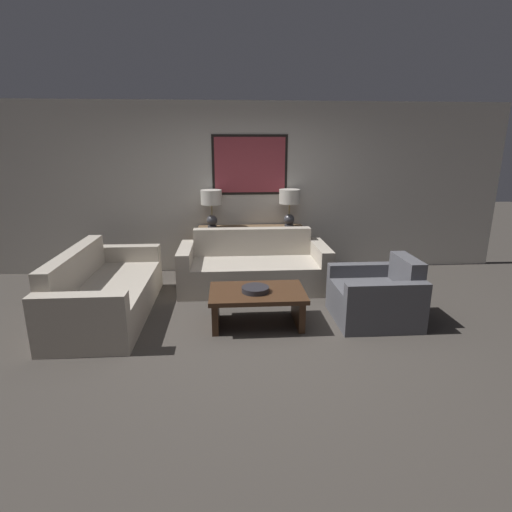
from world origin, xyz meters
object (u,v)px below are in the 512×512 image
Objects in this scene: table_lamp_right at (289,201)px; armchair_near_back_wall at (376,298)px; table_lamp_left at (211,202)px; couch_by_back_wall at (254,269)px; console_table at (251,250)px; decorative_bowl at (255,289)px; couch_by_side at (105,293)px; coffee_table at (257,300)px.

armchair_near_back_wall is at bearing -68.46° from table_lamp_right.
couch_by_back_wall is (0.61, -0.69, -0.88)m from table_lamp_left.
decorative_bowl is at bearing -91.88° from console_table.
table_lamp_right is 0.28× the size of couch_by_side.
coffee_table is 0.15m from decorative_bowl.
coffee_table is at bearing -91.25° from console_table.
couch_by_back_wall is 6.80× the size of decorative_bowl.
table_lamp_left is 1.87× the size of decorative_bowl.
table_lamp_right reaches higher than couch_by_back_wall.
table_lamp_right is 1.27m from couch_by_back_wall.
couch_by_side is 2.30× the size of armchair_near_back_wall.
couch_by_back_wall is 2.04m from couch_by_side.
couch_by_side is at bearing 166.17° from decorative_bowl.
table_lamp_right is (0.61, 0.00, 0.78)m from console_table.
table_lamp_right is at bearing 48.51° from couch_by_back_wall.
table_lamp_left is at bearing 51.08° from couch_by_side.
table_lamp_right is at bearing 71.62° from coffee_table.
table_lamp_right is 3.04m from couch_by_side.
table_lamp_right is 2.22m from decorative_bowl.
couch_by_back_wall is 1.95× the size of coffee_table.
table_lamp_left reaches higher than couch_by_back_wall.
console_table is 5.36× the size of decorative_bowl.
couch_by_back_wall is 1.00× the size of couch_by_side.
table_lamp_right is at bearing 71.30° from decorative_bowl.
couch_by_side is at bearing -155.15° from couch_by_back_wall.
coffee_table is (0.56, -1.95, -0.86)m from table_lamp_left.
console_table is 1.96m from coffee_table.
console_table is 0.99m from table_lamp_left.
couch_by_side reaches higher than console_table.
couch_by_side is at bearing 173.46° from armchair_near_back_wall.
couch_by_side is (-1.25, -1.54, -0.88)m from table_lamp_left.
decorative_bowl is (-0.07, -1.98, 0.06)m from console_table.
coffee_table is (1.81, -0.41, 0.02)m from couch_by_side.
coffee_table is 1.41m from armchair_near_back_wall.
decorative_bowl is at bearing -108.70° from table_lamp_right.
decorative_bowl is (-0.07, -1.30, 0.16)m from couch_by_back_wall.
couch_by_side is (-1.85, -0.86, 0.00)m from couch_by_back_wall.
console_table is 1.81× the size of armchair_near_back_wall.
table_lamp_right reaches higher than decorative_bowl.
couch_by_side is at bearing -140.20° from console_table.
table_lamp_right is 0.54× the size of coffee_table.
table_lamp_left is (-0.61, 0.00, 0.78)m from console_table.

